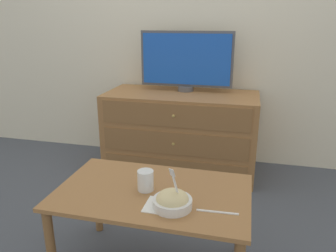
% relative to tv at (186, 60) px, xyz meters
% --- Properties ---
extents(ground_plane, '(12.00, 12.00, 0.00)m').
position_rel_tv_xyz_m(ground_plane, '(-0.12, 0.20, -0.93)').
color(ground_plane, '#474C56').
extents(wall_back, '(12.00, 0.05, 2.60)m').
position_rel_tv_xyz_m(wall_back, '(-0.12, 0.22, 0.37)').
color(wall_back, silver).
rests_on(wall_back, ground_plane).
extents(dresser, '(1.24, 0.58, 0.67)m').
position_rel_tv_xyz_m(dresser, '(-0.02, -0.11, -0.59)').
color(dresser, '#9E6B3D').
rests_on(dresser, ground_plane).
extents(tv, '(0.77, 0.13, 0.49)m').
position_rel_tv_xyz_m(tv, '(0.00, 0.00, 0.00)').
color(tv, '#515156').
rests_on(tv, dresser).
extents(coffee_table, '(0.92, 0.56, 0.46)m').
position_rel_tv_xyz_m(coffee_table, '(0.10, -1.33, -0.53)').
color(coffee_table, '#9E6B3D').
rests_on(coffee_table, ground_plane).
extents(takeout_bowl, '(0.17, 0.17, 0.20)m').
position_rel_tv_xyz_m(takeout_bowl, '(0.23, -1.46, -0.43)').
color(takeout_bowl, silver).
rests_on(takeout_bowl, coffee_table).
extents(drink_cup, '(0.08, 0.08, 0.10)m').
position_rel_tv_xyz_m(drink_cup, '(0.07, -1.34, -0.42)').
color(drink_cup, '#9E6638').
rests_on(drink_cup, coffee_table).
extents(napkin, '(0.14, 0.14, 0.00)m').
position_rel_tv_xyz_m(napkin, '(0.17, -1.46, -0.46)').
color(napkin, white).
rests_on(napkin, coffee_table).
extents(knife, '(0.18, 0.02, 0.01)m').
position_rel_tv_xyz_m(knife, '(0.42, -1.45, -0.46)').
color(knife, white).
rests_on(knife, coffee_table).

